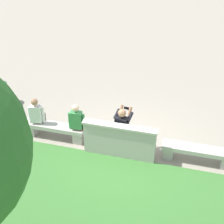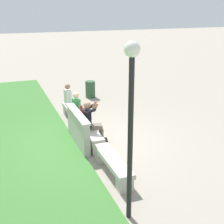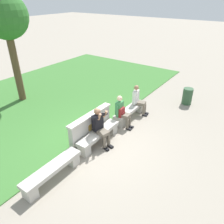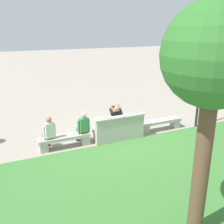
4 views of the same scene
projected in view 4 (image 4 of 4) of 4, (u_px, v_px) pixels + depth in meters
ground_plane at (116, 138)px, 10.26m from camera, size 80.00×80.00×0.00m
grass_strip at (192, 203)px, 6.47m from camera, size 17.96×8.00×0.03m
bench_main at (160, 123)px, 10.97m from camera, size 1.87×0.40×0.45m
bench_near at (116, 131)px, 10.17m from camera, size 1.87×0.40×0.45m
bench_mid at (65, 140)px, 9.37m from camera, size 1.87×0.40×0.45m
backrest_wall_with_plaque at (120, 129)px, 9.81m from camera, size 2.00×0.24×1.01m
person_photographer at (116, 120)px, 10.10m from camera, size 0.52×0.77×1.32m
person_distant at (83, 127)px, 9.59m from camera, size 0.48×0.69×1.26m
person_companion at (48, 132)px, 9.10m from camera, size 0.48×0.71×1.26m
backpack at (84, 128)px, 9.60m from camera, size 0.28×0.24×0.43m
tree_behind_wall at (214, 61)px, 4.43m from camera, size 1.87×1.87×4.66m
lamp_post at (201, 74)px, 10.73m from camera, size 0.28×0.28×3.48m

